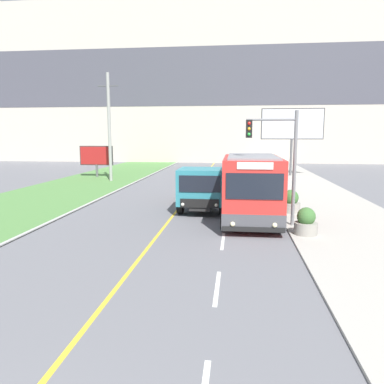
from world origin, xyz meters
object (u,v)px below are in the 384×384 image
(planter_round_second, at_px, (290,202))
(planter_round_third, at_px, (280,190))
(billboard_large, at_px, (292,126))
(traffic_light_mast, at_px, (279,153))
(billboard_small, at_px, (96,156))
(dump_truck, at_px, (203,188))
(planter_round_near, at_px, (306,223))
(city_bus, at_px, (251,189))
(utility_pole_far, at_px, (109,127))

(planter_round_second, bearing_deg, planter_round_third, 90.50)
(planter_round_second, bearing_deg, billboard_large, 82.06)
(traffic_light_mast, distance_m, billboard_small, 24.48)
(dump_truck, relative_size, planter_round_near, 6.00)
(city_bus, relative_size, utility_pole_far, 0.57)
(traffic_light_mast, height_order, planter_round_second, traffic_light_mast)
(dump_truck, distance_m, planter_round_second, 4.78)
(city_bus, xyz_separation_m, planter_round_third, (2.14, 7.08, -1.05))
(planter_round_third, bearing_deg, utility_pole_far, 150.33)
(dump_truck, distance_m, planter_round_near, 6.92)
(billboard_large, height_order, billboard_small, billboard_large)
(utility_pole_far, bearing_deg, city_bus, -51.56)
(planter_round_second, relative_size, planter_round_third, 1.06)
(city_bus, distance_m, planter_round_second, 3.47)
(traffic_light_mast, distance_m, planter_round_third, 8.09)
(dump_truck, bearing_deg, planter_round_third, 41.46)
(billboard_large, relative_size, planter_round_second, 5.67)
(billboard_large, xyz_separation_m, planter_round_second, (-2.63, -18.83, -4.49))
(city_bus, relative_size, billboard_small, 1.64)
(planter_round_third, bearing_deg, planter_round_second, -89.50)
(billboard_large, distance_m, planter_round_third, 15.19)
(utility_pole_far, bearing_deg, planter_round_near, -50.52)
(traffic_light_mast, bearing_deg, planter_round_second, 71.06)
(traffic_light_mast, height_order, billboard_large, billboard_large)
(utility_pole_far, height_order, planter_round_near, utility_pole_far)
(utility_pole_far, bearing_deg, traffic_light_mast, -49.79)
(utility_pole_far, bearing_deg, dump_truck, -52.11)
(billboard_small, bearing_deg, billboard_large, 8.95)
(traffic_light_mast, xyz_separation_m, planter_round_near, (1.00, -1.62, -2.78))
(city_bus, distance_m, planter_round_third, 7.47)
(dump_truck, distance_m, billboard_large, 20.17)
(planter_round_near, bearing_deg, traffic_light_mast, 121.69)
(city_bus, distance_m, billboard_large, 22.14)
(planter_round_near, bearing_deg, dump_truck, 133.06)
(utility_pole_far, distance_m, planter_round_third, 16.86)
(city_bus, height_order, billboard_large, billboard_large)
(planter_round_second, height_order, planter_round_third, planter_round_second)
(traffic_light_mast, relative_size, planter_round_near, 4.62)
(planter_round_third, bearing_deg, billboard_large, 79.40)
(dump_truck, bearing_deg, city_bus, -49.38)
(planter_round_third, bearing_deg, billboard_small, 146.10)
(dump_truck, bearing_deg, billboard_small, 128.05)
(dump_truck, xyz_separation_m, planter_round_second, (4.71, -0.45, -0.63))
(traffic_light_mast, relative_size, planter_round_third, 4.63)
(utility_pole_far, height_order, billboard_small, utility_pole_far)
(city_bus, bearing_deg, traffic_light_mast, -21.39)
(dump_truck, xyz_separation_m, planter_round_near, (4.70, -5.03, -0.65))
(planter_round_near, relative_size, planter_round_third, 1.00)
(billboard_large, bearing_deg, utility_pole_far, -159.84)
(billboard_large, xyz_separation_m, billboard_small, (-19.34, -3.05, -3.03))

